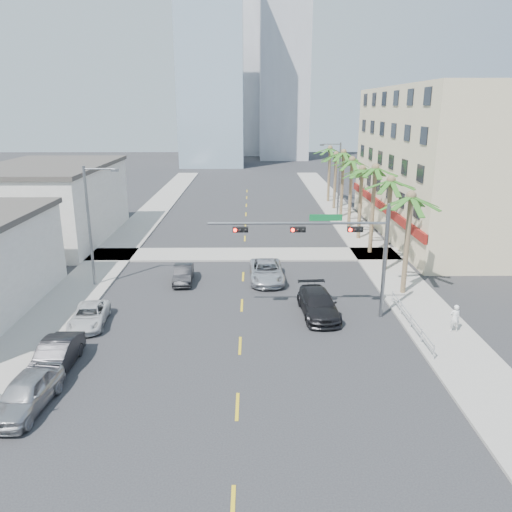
{
  "coord_description": "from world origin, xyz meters",
  "views": [
    {
      "loc": [
        0.65,
        -21.66,
        13.02
      ],
      "look_at": [
        0.97,
        10.07,
        3.5
      ],
      "focal_mm": 35.0,
      "sensor_mm": 36.0,
      "label": 1
    }
  ],
  "objects": [
    {
      "name": "ground",
      "position": [
        0.0,
        0.0,
        0.0
      ],
      "size": [
        260.0,
        260.0,
        0.0
      ],
      "primitive_type": "plane",
      "color": "#262628",
      "rests_on": "ground"
    },
    {
      "name": "sidewalk_right",
      "position": [
        12.0,
        20.0,
        0.07
      ],
      "size": [
        4.0,
        120.0,
        0.15
      ],
      "primitive_type": "cube",
      "color": "gray",
      "rests_on": "ground"
    },
    {
      "name": "tower_far_center",
      "position": [
        -3.0,
        125.0,
        21.0
      ],
      "size": [
        16.0,
        16.0,
        42.0
      ],
      "primitive_type": "cube",
      "color": "#ADADB2",
      "rests_on": "ground"
    },
    {
      "name": "car_parked_mid",
      "position": [
        -9.4,
        1.49,
        0.75
      ],
      "size": [
        1.61,
        4.57,
        1.51
      ],
      "primitive_type": "imported",
      "rotation": [
        0.0,
        0.0,
        -0.0
      ],
      "color": "black",
      "rests_on": "ground"
    },
    {
      "name": "palm_tree_2",
      "position": [
        11.6,
        22.4,
        7.78
      ],
      "size": [
        4.8,
        4.8,
        8.52
      ],
      "color": "brown",
      "rests_on": "ground"
    },
    {
      "name": "car_lane_right",
      "position": [
        4.98,
        8.31,
        0.78
      ],
      "size": [
        2.56,
        5.54,
        1.57
      ],
      "primitive_type": "imported",
      "rotation": [
        0.0,
        0.0,
        0.07
      ],
      "color": "black",
      "rests_on": "ground"
    },
    {
      "name": "palm_tree_5",
      "position": [
        11.6,
        38.0,
        7.78
      ],
      "size": [
        4.8,
        4.8,
        8.52
      ],
      "color": "brown",
      "rests_on": "ground"
    },
    {
      "name": "car_parked_near",
      "position": [
        -9.4,
        -2.07,
        0.79
      ],
      "size": [
        2.26,
        4.78,
        1.58
      ],
      "primitive_type": "imported",
      "rotation": [
        0.0,
        0.0,
        -0.09
      ],
      "color": "#A7A7AB",
      "rests_on": "ground"
    },
    {
      "name": "sidewalk_cross",
      "position": [
        0.0,
        22.0,
        0.07
      ],
      "size": [
        80.0,
        4.0,
        0.15
      ],
      "primitive_type": "cube",
      "color": "gray",
      "rests_on": "ground"
    },
    {
      "name": "palm_tree_6",
      "position": [
        11.6,
        43.2,
        7.08
      ],
      "size": [
        4.8,
        4.8,
        7.8
      ],
      "color": "brown",
      "rests_on": "ground"
    },
    {
      "name": "tower_far_right",
      "position": [
        9.0,
        110.0,
        30.0
      ],
      "size": [
        12.0,
        12.0,
        60.0
      ],
      "primitive_type": "cube",
      "color": "#ADADB2",
      "rests_on": "ground"
    },
    {
      "name": "palm_tree_1",
      "position": [
        11.6,
        17.2,
        7.43
      ],
      "size": [
        4.8,
        4.8,
        8.16
      ],
      "color": "brown",
      "rests_on": "ground"
    },
    {
      "name": "palm_tree_3",
      "position": [
        11.6,
        27.6,
        7.08
      ],
      "size": [
        4.8,
        4.8,
        7.8
      ],
      "color": "brown",
      "rests_on": "ground"
    },
    {
      "name": "palm_tree_7",
      "position": [
        11.6,
        48.4,
        7.43
      ],
      "size": [
        4.8,
        4.8,
        8.16
      ],
      "color": "brown",
      "rests_on": "ground"
    },
    {
      "name": "traffic_signal_mast",
      "position": [
        5.78,
        7.95,
        5.06
      ],
      "size": [
        11.12,
        0.54,
        7.2
      ],
      "color": "slate",
      "rests_on": "ground"
    },
    {
      "name": "guardrail",
      "position": [
        10.3,
        6.0,
        0.67
      ],
      "size": [
        0.08,
        8.08,
        1.0
      ],
      "color": "silver",
      "rests_on": "ground"
    },
    {
      "name": "building_left_far",
      "position": [
        -19.5,
        28.0,
        3.6
      ],
      "size": [
        11.0,
        18.0,
        7.2
      ],
      "primitive_type": "cube",
      "color": "beige",
      "rests_on": "ground"
    },
    {
      "name": "streetlight_right",
      "position": [
        11.0,
        38.0,
        5.06
      ],
      "size": [
        2.55,
        0.25,
        9.0
      ],
      "color": "slate",
      "rests_on": "ground"
    },
    {
      "name": "sidewalk_left",
      "position": [
        -12.0,
        20.0,
        0.07
      ],
      "size": [
        4.0,
        120.0,
        0.15
      ],
      "primitive_type": "cube",
      "color": "gray",
      "rests_on": "ground"
    },
    {
      "name": "streetlight_left",
      "position": [
        -11.0,
        14.0,
        5.06
      ],
      "size": [
        2.55,
        0.25,
        9.0
      ],
      "color": "slate",
      "rests_on": "ground"
    },
    {
      "name": "tower_far_left",
      "position": [
        -8.0,
        95.0,
        24.0
      ],
      "size": [
        14.0,
        14.0,
        48.0
      ],
      "primitive_type": "cube",
      "color": "#99B2C6",
      "rests_on": "ground"
    },
    {
      "name": "palm_tree_0",
      "position": [
        11.6,
        12.0,
        7.08
      ],
      "size": [
        4.8,
        4.8,
        7.8
      ],
      "color": "brown",
      "rests_on": "ground"
    },
    {
      "name": "car_lane_center",
      "position": [
        1.84,
        15.03,
        0.76
      ],
      "size": [
        2.68,
        5.55,
        1.52
      ],
      "primitive_type": "imported",
      "rotation": [
        0.0,
        0.0,
        0.03
      ],
      "color": "silver",
      "rests_on": "ground"
    },
    {
      "name": "car_parked_far",
      "position": [
        -9.4,
        6.91,
        0.61
      ],
      "size": [
        2.43,
        4.55,
        1.22
      ],
      "primitive_type": "imported",
      "rotation": [
        0.0,
        0.0,
        0.1
      ],
      "color": "silver",
      "rests_on": "ground"
    },
    {
      "name": "pedestrian",
      "position": [
        12.74,
        5.48,
        0.99
      ],
      "size": [
        0.62,
        0.41,
        1.69
      ],
      "primitive_type": "imported",
      "rotation": [
        0.0,
        0.0,
        3.16
      ],
      "color": "white",
      "rests_on": "sidewalk_right"
    },
    {
      "name": "building_right",
      "position": [
        21.99,
        30.0,
        7.5
      ],
      "size": [
        15.25,
        28.0,
        15.0
      ],
      "color": "beige",
      "rests_on": "ground"
    },
    {
      "name": "car_lane_left",
      "position": [
        -4.59,
        14.75,
        0.66
      ],
      "size": [
        1.57,
        4.04,
        1.31
      ],
      "primitive_type": "imported",
      "rotation": [
        0.0,
        0.0,
        0.05
      ],
      "color": "black",
      "rests_on": "ground"
    },
    {
      "name": "palm_tree_4",
      "position": [
        11.6,
        32.8,
        7.43
      ],
      "size": [
        4.8,
        4.8,
        8.16
      ],
      "color": "brown",
      "rests_on": "ground"
    }
  ]
}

